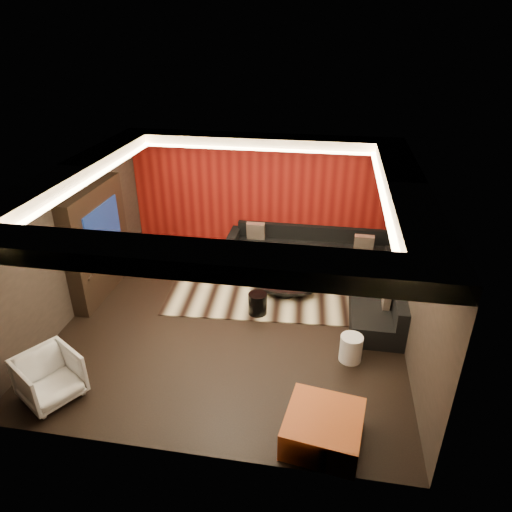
% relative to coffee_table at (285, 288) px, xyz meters
% --- Properties ---
extents(floor, '(6.00, 6.00, 0.02)m').
position_rel_coffee_table_xyz_m(floor, '(-0.81, -1.06, -0.14)').
color(floor, black).
rests_on(floor, ground).
extents(ceiling, '(6.00, 6.00, 0.02)m').
position_rel_coffee_table_xyz_m(ceiling, '(-0.81, -1.06, 2.68)').
color(ceiling, silver).
rests_on(ceiling, ground).
extents(wall_back, '(6.00, 0.02, 2.80)m').
position_rel_coffee_table_xyz_m(wall_back, '(-0.81, 1.95, 1.27)').
color(wall_back, black).
rests_on(wall_back, ground).
extents(wall_left, '(0.02, 6.00, 2.80)m').
position_rel_coffee_table_xyz_m(wall_left, '(-3.82, -1.06, 1.27)').
color(wall_left, black).
rests_on(wall_left, ground).
extents(wall_right, '(0.02, 6.00, 2.80)m').
position_rel_coffee_table_xyz_m(wall_right, '(2.20, -1.06, 1.27)').
color(wall_right, black).
rests_on(wall_right, ground).
extents(red_feature_wall, '(5.98, 0.05, 2.78)m').
position_rel_coffee_table_xyz_m(red_feature_wall, '(-0.81, 1.91, 1.27)').
color(red_feature_wall, '#6B0C0A').
rests_on(red_feature_wall, ground).
extents(soffit_back, '(6.00, 0.60, 0.22)m').
position_rel_coffee_table_xyz_m(soffit_back, '(-0.81, 1.64, 2.56)').
color(soffit_back, silver).
rests_on(soffit_back, ground).
extents(soffit_front, '(6.00, 0.60, 0.22)m').
position_rel_coffee_table_xyz_m(soffit_front, '(-0.81, -3.76, 2.56)').
color(soffit_front, silver).
rests_on(soffit_front, ground).
extents(soffit_left, '(0.60, 4.80, 0.22)m').
position_rel_coffee_table_xyz_m(soffit_left, '(-3.51, -1.06, 2.56)').
color(soffit_left, silver).
rests_on(soffit_left, ground).
extents(soffit_right, '(0.60, 4.80, 0.22)m').
position_rel_coffee_table_xyz_m(soffit_right, '(1.89, -1.06, 2.56)').
color(soffit_right, silver).
rests_on(soffit_right, ground).
extents(cove_back, '(4.80, 0.08, 0.04)m').
position_rel_coffee_table_xyz_m(cove_back, '(-0.81, 1.30, 2.47)').
color(cove_back, '#FFD899').
rests_on(cove_back, ground).
extents(cove_front, '(4.80, 0.08, 0.04)m').
position_rel_coffee_table_xyz_m(cove_front, '(-0.81, -3.42, 2.47)').
color(cove_front, '#FFD899').
rests_on(cove_front, ground).
extents(cove_left, '(0.08, 4.80, 0.04)m').
position_rel_coffee_table_xyz_m(cove_left, '(-3.17, -1.06, 2.47)').
color(cove_left, '#FFD899').
rests_on(cove_left, ground).
extents(cove_right, '(0.08, 4.80, 0.04)m').
position_rel_coffee_table_xyz_m(cove_right, '(1.55, -1.06, 2.47)').
color(cove_right, '#FFD899').
rests_on(cove_right, ground).
extents(tv_surround, '(0.30, 2.00, 2.20)m').
position_rel_coffee_table_xyz_m(tv_surround, '(-3.66, -0.46, 0.97)').
color(tv_surround, black).
rests_on(tv_surround, ground).
extents(tv_screen, '(0.04, 1.30, 0.80)m').
position_rel_coffee_table_xyz_m(tv_screen, '(-3.50, -0.46, 1.32)').
color(tv_screen, black).
rests_on(tv_screen, ground).
extents(tv_shelf, '(0.04, 1.60, 0.04)m').
position_rel_coffee_table_xyz_m(tv_shelf, '(-3.50, -0.46, 0.57)').
color(tv_shelf, black).
rests_on(tv_shelf, ground).
extents(rug, '(4.18, 3.25, 0.02)m').
position_rel_coffee_table_xyz_m(rug, '(-0.38, 0.45, -0.12)').
color(rug, beige).
rests_on(rug, floor).
extents(coffee_table, '(1.32, 1.32, 0.22)m').
position_rel_coffee_table_xyz_m(coffee_table, '(0.00, 0.00, 0.00)').
color(coffee_table, black).
rests_on(coffee_table, rug).
extents(drum_stool, '(0.36, 0.36, 0.41)m').
position_rel_coffee_table_xyz_m(drum_stool, '(-0.42, -0.80, 0.10)').
color(drum_stool, black).
rests_on(drum_stool, rug).
extents(striped_pouf, '(0.76, 0.76, 0.34)m').
position_rel_coffee_table_xyz_m(striped_pouf, '(-1.33, 0.69, 0.06)').
color(striped_pouf, beige).
rests_on(striped_pouf, rug).
extents(white_side_table, '(0.39, 0.39, 0.46)m').
position_rel_coffee_table_xyz_m(white_side_table, '(1.28, -1.84, 0.10)').
color(white_side_table, silver).
rests_on(white_side_table, floor).
extents(orange_ottoman, '(1.10, 1.10, 0.43)m').
position_rel_coffee_table_xyz_m(orange_ottoman, '(0.90, -3.56, 0.09)').
color(orange_ottoman, '#9B2D14').
rests_on(orange_ottoman, floor).
extents(armchair, '(1.08, 1.08, 0.72)m').
position_rel_coffee_table_xyz_m(armchair, '(-3.04, -3.41, 0.23)').
color(armchair, silver).
rests_on(armchair, floor).
extents(sectional_sofa, '(3.65, 3.50, 0.75)m').
position_rel_coffee_table_xyz_m(sectional_sofa, '(0.92, 0.81, 0.13)').
color(sectional_sofa, black).
rests_on(sectional_sofa, floor).
extents(throw_pillows, '(3.02, 2.71, 0.50)m').
position_rel_coffee_table_xyz_m(throw_pillows, '(1.10, 0.63, 0.49)').
color(throw_pillows, tan).
rests_on(throw_pillows, sectional_sofa).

